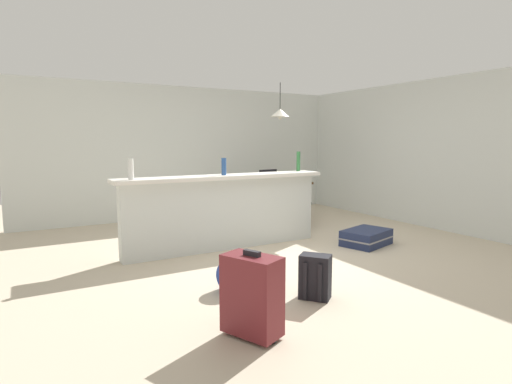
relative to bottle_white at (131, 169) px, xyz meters
The scene contains 16 objects.
ground_plane 2.24m from the bottle_white, ahead, with size 13.00×13.00×0.05m, color beige.
wall_back 3.31m from the bottle_white, 55.38° to the left, with size 6.60×0.10×2.50m, color silver.
wall_right 4.93m from the bottle_white, ahead, with size 0.10×6.00×2.50m, color silver.
partition_half_wall 1.42m from the bottle_white, ahead, with size 2.80×0.20×0.97m, color silver.
bar_countertop 1.27m from the bottle_white, ahead, with size 2.96×0.40×0.05m, color white.
bottle_white is the anchor object (origin of this frame).
bottle_blue 1.25m from the bottle_white, ahead, with size 0.07×0.07×0.23m, color #284C89.
bottle_green 2.55m from the bottle_white, ahead, with size 0.06×0.06×0.30m, color #2D6B38.
dining_table 3.20m from the bottle_white, 24.54° to the left, with size 1.10×0.80×0.74m.
dining_chair_near_partition 3.04m from the bottle_white, 15.17° to the left, with size 0.41×0.41×0.93m.
dining_chair_far_side 3.57m from the bottle_white, 32.05° to the left, with size 0.45×0.45×0.93m.
pendant_lamp 3.36m from the bottle_white, 24.11° to the left, with size 0.34×0.34×0.64m.
suitcase_flat_navy 3.34m from the bottle_white, 13.80° to the right, with size 0.89×0.66×0.22m.
suitcase_upright_maroon 2.54m from the bottle_white, 82.63° to the right, with size 0.40×0.50×0.67m.
duffel_bag_blue 1.87m from the bottle_white, 60.87° to the right, with size 0.55×0.44×0.34m.
backpack_black 2.52m from the bottle_white, 58.82° to the right, with size 0.34×0.34×0.42m.
Camera 1 is at (-3.03, -4.67, 1.48)m, focal length 29.16 mm.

